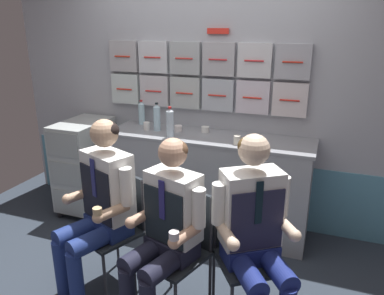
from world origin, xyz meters
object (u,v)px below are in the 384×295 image
at_px(service_trolley, 85,164).
at_px(sparkling_bottle_green, 142,113).
at_px(folding_chair_right, 244,241).
at_px(crew_member_center, 165,227).
at_px(crew_member_right, 255,229).
at_px(folding_chair_center, 182,238).
at_px(folding_chair_left, 120,217).
at_px(crew_member_left, 99,202).
at_px(paper_cup_tan, 147,126).

height_order(service_trolley, sparkling_bottle_green, sparkling_bottle_green).
xyz_separation_m(service_trolley, folding_chair_right, (1.90, -0.89, 0.02)).
bearing_deg(crew_member_center, crew_member_right, 14.04).
relative_size(folding_chair_center, crew_member_center, 0.69).
bearing_deg(folding_chair_left, folding_chair_right, 0.61).
bearing_deg(folding_chair_left, crew_member_right, -6.69).
bearing_deg(crew_member_left, sparkling_bottle_green, 104.59).
bearing_deg(folding_chair_left, sparkling_bottle_green, 109.15).
relative_size(folding_chair_left, crew_member_center, 0.69).
distance_m(folding_chair_center, crew_member_right, 0.53).
bearing_deg(paper_cup_tan, folding_chair_right, -38.88).
height_order(folding_chair_left, folding_chair_center, same).
height_order(crew_member_center, sparkling_bottle_green, crew_member_center).
height_order(folding_chair_center, paper_cup_tan, paper_cup_tan).
relative_size(folding_chair_left, folding_chair_right, 1.00).
bearing_deg(sparkling_bottle_green, folding_chair_left, -70.85).
bearing_deg(paper_cup_tan, folding_chair_center, -53.53).
height_order(crew_member_left, folding_chair_center, crew_member_left).
relative_size(crew_member_left, sparkling_bottle_green, 5.24).
xyz_separation_m(crew_member_center, crew_member_right, (0.54, 0.14, 0.03)).
relative_size(crew_member_center, sparkling_bottle_green, 5.07).
xyz_separation_m(sparkling_bottle_green, paper_cup_tan, (0.14, -0.17, -0.08)).
bearing_deg(folding_chair_left, folding_chair_center, -10.64).
distance_m(folding_chair_center, paper_cup_tan, 1.41).
height_order(folding_chair_left, paper_cup_tan, paper_cup_tan).
relative_size(service_trolley, paper_cup_tan, 12.67).
bearing_deg(crew_member_right, crew_member_center, -165.96).
distance_m(crew_member_left, folding_chair_center, 0.63).
height_order(sparkling_bottle_green, paper_cup_tan, sparkling_bottle_green).
distance_m(service_trolley, sparkling_bottle_green, 0.81).
bearing_deg(folding_chair_right, crew_member_left, -171.09).
bearing_deg(folding_chair_center, service_trolley, 146.18).
bearing_deg(crew_member_right, folding_chair_right, 124.74).
bearing_deg(sparkling_bottle_green, paper_cup_tan, -50.69).
distance_m(crew_member_center, paper_cup_tan, 1.47).
relative_size(folding_chair_center, crew_member_right, 0.66).
relative_size(folding_chair_right, sparkling_bottle_green, 3.47).
distance_m(crew_member_left, crew_member_center, 0.56).
height_order(crew_member_center, crew_member_right, crew_member_right).
relative_size(folding_chair_left, paper_cup_tan, 11.31).
height_order(crew_member_left, crew_member_right, crew_member_left).
bearing_deg(folding_chair_left, paper_cup_tan, 104.72).
bearing_deg(folding_chair_right, service_trolley, 154.87).
bearing_deg(sparkling_bottle_green, service_trolley, -155.58).
height_order(folding_chair_left, crew_member_center, crew_member_center).
xyz_separation_m(crew_member_left, folding_chair_right, (1.00, 0.16, -0.19)).
bearing_deg(folding_chair_center, folding_chair_left, 169.36).
relative_size(service_trolley, sparkling_bottle_green, 3.89).
bearing_deg(sparkling_bottle_green, folding_chair_right, -40.39).
bearing_deg(crew_member_center, crew_member_left, 168.78).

